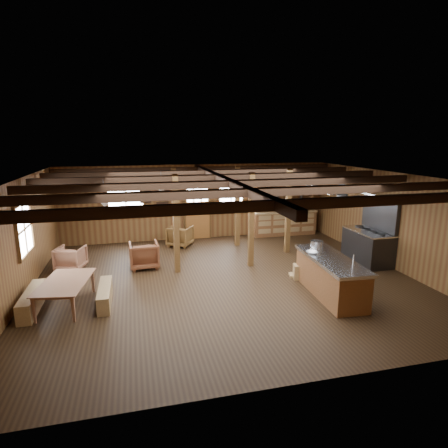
{
  "coord_description": "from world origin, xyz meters",
  "views": [
    {
      "loc": [
        -2.33,
        -9.22,
        3.78
      ],
      "look_at": [
        0.13,
        0.82,
        1.37
      ],
      "focal_mm": 30.0,
      "sensor_mm": 36.0,
      "label": 1
    }
  ],
  "objects_px": {
    "dining_table": "(68,294)",
    "armchair_b": "(180,236)",
    "kitchen_island": "(330,276)",
    "armchair_a": "(144,255)",
    "armchair_c": "(71,258)",
    "commercial_range": "(370,241)"
  },
  "relations": [
    {
      "from": "dining_table",
      "to": "armchair_a",
      "type": "height_order",
      "value": "armchair_a"
    },
    {
      "from": "armchair_c",
      "to": "armchair_b",
      "type": "bearing_deg",
      "value": -137.79
    },
    {
      "from": "dining_table",
      "to": "armchair_b",
      "type": "relative_size",
      "value": 2.2
    },
    {
      "from": "kitchen_island",
      "to": "armchair_b",
      "type": "height_order",
      "value": "kitchen_island"
    },
    {
      "from": "armchair_a",
      "to": "kitchen_island",
      "type": "bearing_deg",
      "value": 142.26
    },
    {
      "from": "kitchen_island",
      "to": "armchair_b",
      "type": "xyz_separation_m",
      "value": [
        -3.02,
        5.11,
        -0.12
      ]
    },
    {
      "from": "kitchen_island",
      "to": "armchair_a",
      "type": "bearing_deg",
      "value": 147.77
    },
    {
      "from": "commercial_range",
      "to": "kitchen_island",
      "type": "bearing_deg",
      "value": -141.18
    },
    {
      "from": "armchair_a",
      "to": "armchair_c",
      "type": "height_order",
      "value": "armchair_a"
    },
    {
      "from": "kitchen_island",
      "to": "dining_table",
      "type": "xyz_separation_m",
      "value": [
        -6.13,
        0.82,
        -0.17
      ]
    },
    {
      "from": "armchair_b",
      "to": "armchair_c",
      "type": "bearing_deg",
      "value": 57.53
    },
    {
      "from": "commercial_range",
      "to": "dining_table",
      "type": "distance_m",
      "value": 8.63
    },
    {
      "from": "kitchen_island",
      "to": "armchair_a",
      "type": "relative_size",
      "value": 3.0
    },
    {
      "from": "armchair_a",
      "to": "armchair_c",
      "type": "relative_size",
      "value": 1.12
    },
    {
      "from": "kitchen_island",
      "to": "armchair_a",
      "type": "xyz_separation_m",
      "value": [
        -4.35,
        3.08,
        -0.09
      ]
    },
    {
      "from": "kitchen_island",
      "to": "armchair_c",
      "type": "distance_m",
      "value": 7.3
    },
    {
      "from": "commercial_range",
      "to": "dining_table",
      "type": "height_order",
      "value": "commercial_range"
    },
    {
      "from": "armchair_a",
      "to": "armchair_b",
      "type": "bearing_deg",
      "value": -125.62
    },
    {
      "from": "dining_table",
      "to": "armchair_b",
      "type": "distance_m",
      "value": 5.3
    },
    {
      "from": "armchair_a",
      "to": "armchair_c",
      "type": "distance_m",
      "value": 2.12
    },
    {
      "from": "armchair_b",
      "to": "armchair_c",
      "type": "distance_m",
      "value": 3.8
    },
    {
      "from": "commercial_range",
      "to": "armchair_c",
      "type": "relative_size",
      "value": 2.8
    }
  ]
}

